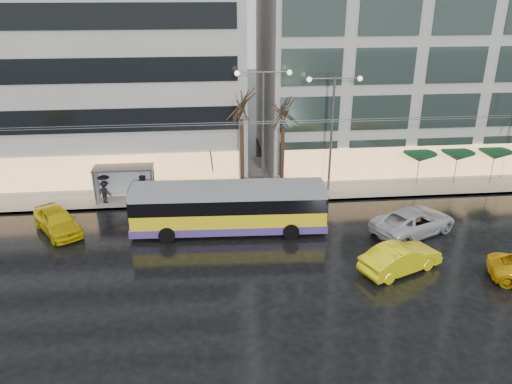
{
  "coord_description": "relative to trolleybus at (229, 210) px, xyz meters",
  "views": [
    {
      "loc": [
        -1.91,
        -23.47,
        14.65
      ],
      "look_at": [
        0.92,
        5.0,
        2.65
      ],
      "focal_mm": 35.0,
      "sensor_mm": 36.0,
      "label": 1
    }
  ],
  "objects": [
    {
      "name": "tree_b",
      "position": [
        4.3,
        6.22,
        4.88
      ],
      "size": [
        3.2,
        3.2,
        7.7
      ],
      "color": "black",
      "rests_on": "sidewalk"
    },
    {
      "name": "parasol_c",
      "position": [
        20.8,
        6.02,
        0.93
      ],
      "size": [
        2.5,
        2.5,
        2.65
      ],
      "color": "#595B60",
      "rests_on": "sidewalk"
    },
    {
      "name": "catenary",
      "position": [
        1.8,
        2.96,
        2.73
      ],
      "size": [
        42.24,
        5.12,
        7.0
      ],
      "color": "#595B60",
      "rests_on": "ground"
    },
    {
      "name": "trolleybus",
      "position": [
        0.0,
        0.0,
        0.0
      ],
      "size": [
        12.21,
        4.95,
        5.62
      ],
      "color": "yellow",
      "rests_on": "ground"
    },
    {
      "name": "parasol_b",
      "position": [
        17.8,
        6.02,
        0.93
      ],
      "size": [
        2.5,
        2.5,
        2.65
      ],
      "color": "#595B60",
      "rests_on": "sidewalk"
    },
    {
      "name": "pedestrian_c",
      "position": [
        -8.57,
        5.06,
        -0.26
      ],
      "size": [
        1.24,
        1.13,
        2.11
      ],
      "color": "black",
      "rests_on": "sidewalk"
    },
    {
      "name": "ground",
      "position": [
        0.8,
        -4.98,
        -1.52
      ],
      "size": [
        140.0,
        140.0,
        0.0
      ],
      "primitive_type": "plane",
      "color": "black",
      "rests_on": "ground"
    },
    {
      "name": "pedestrian_a",
      "position": [
        -6.02,
        5.47,
        0.05
      ],
      "size": [
        1.19,
        1.2,
        2.19
      ],
      "color": "black",
      "rests_on": "sidewalk"
    },
    {
      "name": "taxi_a",
      "position": [
        -10.82,
        0.99,
        -0.72
      ],
      "size": [
        4.18,
        4.98,
        1.61
      ],
      "primitive_type": "imported",
      "rotation": [
        0.0,
        0.0,
        0.58
      ],
      "color": "#DBBF0B",
      "rests_on": "ground"
    },
    {
      "name": "street_lamp_far",
      "position": [
        7.8,
        5.82,
        4.19
      ],
      "size": [
        3.96,
        0.36,
        8.53
      ],
      "color": "#595B60",
      "rests_on": "sidewalk"
    },
    {
      "name": "kerb",
      "position": [
        2.8,
        4.07,
        -1.45
      ],
      "size": [
        80.0,
        0.1,
        0.15
      ],
      "primitive_type": "cube",
      "color": "slate",
      "rests_on": "ground"
    },
    {
      "name": "sedan_silver",
      "position": [
        11.57,
        -1.33,
        -0.72
      ],
      "size": [
        6.36,
        4.91,
        1.6
      ],
      "primitive_type": "imported",
      "rotation": [
        0.0,
        0.0,
        2.02
      ],
      "color": "silver",
      "rests_on": "ground"
    },
    {
      "name": "taxi_b",
      "position": [
        9.11,
        -5.63,
        -0.73
      ],
      "size": [
        5.04,
        3.41,
        1.57
      ],
      "primitive_type": "imported",
      "rotation": [
        0.0,
        0.0,
        1.98
      ],
      "color": "#FFEC0D",
      "rests_on": "ground"
    },
    {
      "name": "building_right",
      "position": [
        19.8,
        14.02,
        11.13
      ],
      "size": [
        32.0,
        14.0,
        25.0
      ],
      "primitive_type": "cube",
      "color": "#ADAAA6",
      "rests_on": "sidewalk"
    },
    {
      "name": "bus_shelter",
      "position": [
        -7.58,
        5.71,
        0.44
      ],
      "size": [
        4.2,
        1.6,
        2.51
      ],
      "color": "#595B60",
      "rests_on": "sidewalk"
    },
    {
      "name": "tree_a",
      "position": [
        1.3,
        6.02,
        5.57
      ],
      "size": [
        3.2,
        3.2,
        8.4
      ],
      "color": "black",
      "rests_on": "sidewalk"
    },
    {
      "name": "parasol_a",
      "position": [
        14.8,
        6.02,
        0.93
      ],
      "size": [
        2.5,
        2.5,
        2.65
      ],
      "color": "#595B60",
      "rests_on": "sidewalk"
    },
    {
      "name": "sidewalk",
      "position": [
        2.8,
        9.02,
        -1.45
      ],
      "size": [
        80.0,
        10.0,
        0.15
      ],
      "primitive_type": "cube",
      "color": "gray",
      "rests_on": "ground"
    },
    {
      "name": "street_lamp_near",
      "position": [
        2.8,
        5.82,
        4.47
      ],
      "size": [
        3.96,
        0.36,
        9.03
      ],
      "color": "#595B60",
      "rests_on": "sidewalk"
    },
    {
      "name": "pedestrian_b",
      "position": [
        -5.9,
        5.32,
        -0.42
      ],
      "size": [
        1.08,
        0.93,
        1.9
      ],
      "color": "black",
      "rests_on": "sidewalk"
    },
    {
      "name": "building_left",
      "position": [
        -15.2,
        14.02,
        9.63
      ],
      "size": [
        34.0,
        14.0,
        22.0
      ],
      "primitive_type": "cube",
      "color": "#ADAAA6",
      "rests_on": "sidewalk"
    }
  ]
}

